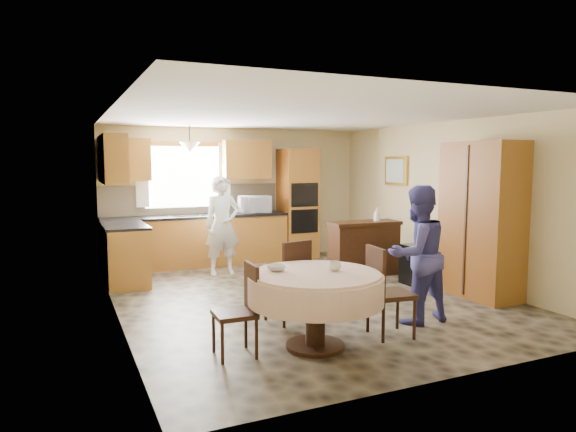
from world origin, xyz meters
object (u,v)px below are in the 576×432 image
(sideboard, at_px, (364,250))
(dining_table, at_px, (315,289))
(chair_back, at_px, (291,277))
(person_dining, at_px, (417,254))
(chair_left, at_px, (242,305))
(cupboard, at_px, (482,220))
(chair_right, at_px, (384,287))
(person_sink, at_px, (222,226))
(oven_tower, at_px, (298,204))

(sideboard, relative_size, dining_table, 0.87)
(chair_back, bearing_deg, person_dining, 143.32)
(dining_table, relative_size, person_dining, 0.85)
(sideboard, distance_m, chair_left, 3.95)
(cupboard, bearing_deg, dining_table, -164.06)
(chair_right, bearing_deg, person_dining, -59.66)
(cupboard, relative_size, person_sink, 1.31)
(cupboard, height_order, chair_left, cupboard)
(chair_back, height_order, person_sink, person_sink)
(chair_left, height_order, person_sink, person_sink)
(oven_tower, relative_size, person_dining, 1.32)
(chair_left, height_order, person_dining, person_dining)
(chair_left, bearing_deg, chair_back, 132.08)
(cupboard, bearing_deg, oven_tower, 106.17)
(sideboard, height_order, chair_back, chair_back)
(person_dining, bearing_deg, chair_right, 19.97)
(chair_right, bearing_deg, person_sink, 17.86)
(chair_back, bearing_deg, oven_tower, -130.09)
(cupboard, distance_m, person_dining, 1.67)
(person_sink, distance_m, person_dining, 3.63)
(oven_tower, height_order, cupboard, cupboard)
(sideboard, relative_size, cupboard, 0.55)
(chair_right, bearing_deg, sideboard, -21.08)
(oven_tower, distance_m, sideboard, 2.01)
(oven_tower, xyz_separation_m, chair_right, (-1.11, -4.54, -0.52))
(dining_table, height_order, chair_back, chair_back)
(oven_tower, relative_size, chair_right, 2.17)
(chair_left, xyz_separation_m, person_dining, (2.20, 0.15, 0.31))
(oven_tower, xyz_separation_m, person_dining, (-0.48, -4.27, -0.26))
(cupboard, bearing_deg, chair_right, -158.62)
(sideboard, height_order, chair_left, chair_left)
(chair_back, xyz_separation_m, person_sink, (0.03, 2.82, 0.28))
(sideboard, xyz_separation_m, cupboard, (0.74, -1.82, 0.65))
(cupboard, distance_m, chair_back, 2.94)
(person_dining, bearing_deg, cupboard, -162.39)
(oven_tower, bearing_deg, cupboard, -73.83)
(oven_tower, relative_size, chair_back, 2.18)
(person_dining, bearing_deg, chair_left, 0.92)
(chair_right, xyz_separation_m, person_dining, (0.64, 0.27, 0.26))
(sideboard, bearing_deg, cupboard, -64.93)
(chair_back, bearing_deg, person_sink, -104.51)
(chair_left, xyz_separation_m, chair_back, (0.85, 0.72, 0.04))
(chair_right, height_order, person_sink, person_sink)
(chair_left, distance_m, person_dining, 2.23)
(oven_tower, xyz_separation_m, sideboard, (0.33, -1.87, -0.64))
(person_sink, bearing_deg, chair_right, -80.87)
(cupboard, relative_size, chair_left, 2.40)
(sideboard, height_order, dining_table, sideboard)
(oven_tower, height_order, chair_back, oven_tower)
(chair_left, distance_m, person_sink, 3.66)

